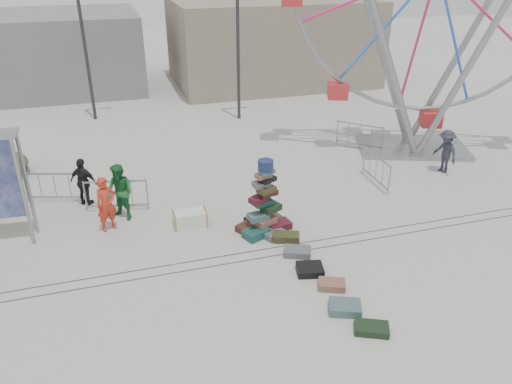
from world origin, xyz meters
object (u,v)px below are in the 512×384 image
object	(u,v)px
suitcase_tower	(264,211)
steamer_trunk	(190,219)
barricade_dummy_c	(116,195)
pedestrian_grey	(445,151)
barricade_wheel_back	(359,136)
lamp_post_right	(240,26)
pedestrian_red	(106,204)
pedestrian_green	(120,193)
lamp_post_left	(84,27)
barricade_dummy_b	(55,187)
barricade_wheel_front	(376,170)
pedestrian_black	(84,182)

from	to	relation	value
suitcase_tower	steamer_trunk	world-z (taller)	suitcase_tower
barricade_dummy_c	suitcase_tower	bearing A→B (deg)	-19.68
barricade_dummy_c	pedestrian_grey	bearing A→B (deg)	10.17
barricade_wheel_back	lamp_post_right	bearing A→B (deg)	168.99
suitcase_tower	pedestrian_red	bearing A→B (deg)	143.80
pedestrian_red	pedestrian_green	world-z (taller)	pedestrian_green
lamp_post_left	pedestrian_green	size ratio (longest dim) A/B	4.31
lamp_post_left	steamer_trunk	distance (m)	13.00
barricade_dummy_b	pedestrian_grey	distance (m)	14.27
lamp_post_right	pedestrian_red	size ratio (longest dim) A/B	4.60
barricade_dummy_b	barricade_dummy_c	world-z (taller)	same
barricade_dummy_c	pedestrian_red	size ratio (longest dim) A/B	1.15
barricade_wheel_front	pedestrian_black	xyz separation A→B (m)	(-10.17, 1.34, 0.28)
steamer_trunk	pedestrian_black	distance (m)	3.99
barricade_dummy_b	pedestrian_grey	size ratio (longest dim) A/B	1.18
barricade_wheel_front	lamp_post_right	bearing A→B (deg)	18.96
barricade_dummy_b	barricade_wheel_back	distance (m)	12.34
suitcase_tower	steamer_trunk	xyz separation A→B (m)	(-2.12, 0.95, -0.42)
lamp_post_left	pedestrian_red	size ratio (longest dim) A/B	4.60
pedestrian_black	barricade_wheel_front	bearing A→B (deg)	-155.88
barricade_wheel_front	barricade_dummy_b	bearing A→B (deg)	82.89
barricade_wheel_back	pedestrian_green	world-z (taller)	pedestrian_green
barricade_wheel_front	pedestrian_red	bearing A→B (deg)	95.74
lamp_post_right	barricade_wheel_front	xyz separation A→B (m)	(2.69, -8.91, -3.93)
suitcase_tower	barricade_wheel_back	distance (m)	8.14
barricade_dummy_b	pedestrian_red	size ratio (longest dim) A/B	1.15
lamp_post_right	pedestrian_grey	distance (m)	11.05
lamp_post_left	pedestrian_grey	xyz separation A→B (m)	(12.72, -10.73, -3.64)
barricade_wheel_front	pedestrian_grey	world-z (taller)	pedestrian_grey
lamp_post_left	pedestrian_green	xyz separation A→B (m)	(0.64, -10.95, -3.55)
barricade_dummy_c	pedestrian_black	distance (m)	1.27
suitcase_tower	barricade_dummy_c	size ratio (longest dim) A/B	1.17
lamp_post_left	pedestrian_black	world-z (taller)	lamp_post_left
barricade_dummy_c	barricade_wheel_back	bearing A→B (deg)	27.49
suitcase_tower	barricade_wheel_back	bearing A→B (deg)	23.45
pedestrian_grey	barricade_wheel_back	bearing A→B (deg)	-157.42
steamer_trunk	pedestrian_green	xyz separation A→B (m)	(-1.99, 1.05, 0.69)
pedestrian_green	pedestrian_grey	xyz separation A→B (m)	(12.08, 0.21, -0.08)
pedestrian_green	pedestrian_grey	bearing A→B (deg)	46.71
lamp_post_left	barricade_wheel_back	bearing A→B (deg)	-34.78
barricade_dummy_b	pedestrian_red	bearing A→B (deg)	-38.59
lamp_post_left	barricade_wheel_back	xyz separation A→B (m)	(10.78, -7.49, -3.93)
barricade_wheel_front	pedestrian_red	world-z (taller)	pedestrian_red
pedestrian_black	pedestrian_green	bearing A→B (deg)	160.86
barricade_wheel_back	pedestrian_black	xyz separation A→B (m)	(-11.27, -2.08, 0.28)
pedestrian_black	pedestrian_red	bearing A→B (deg)	140.72
lamp_post_left	pedestrian_red	world-z (taller)	lamp_post_left
pedestrian_green	barricade_dummy_b	bearing A→B (deg)	-175.80
barricade_dummy_b	barricade_wheel_front	size ratio (longest dim) A/B	1.00
pedestrian_green	pedestrian_black	size ratio (longest dim) A/B	1.12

